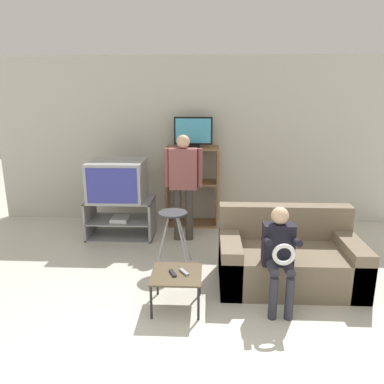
{
  "coord_description": "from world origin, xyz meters",
  "views": [
    {
      "loc": [
        0.19,
        -2.38,
        2.07
      ],
      "look_at": [
        0.01,
        1.95,
        0.9
      ],
      "focal_mm": 35.0,
      "sensor_mm": 36.0,
      "label": 1
    }
  ],
  "objects_px": {
    "media_shelf": "(192,186)",
    "remote_control_white": "(184,272)",
    "tv_stand": "(121,218)",
    "television_flat": "(193,133)",
    "remote_control_black": "(173,273)",
    "person_standing_adult": "(183,178)",
    "person_seated_child": "(279,251)",
    "snack_table": "(177,277)",
    "couch": "(288,259)",
    "television_main": "(117,180)",
    "folding_stool": "(173,223)"
  },
  "relations": [
    {
      "from": "media_shelf",
      "to": "remote_control_white",
      "type": "bearing_deg",
      "value": -89.46
    },
    {
      "from": "tv_stand",
      "to": "television_flat",
      "type": "relative_size",
      "value": 1.64
    },
    {
      "from": "media_shelf",
      "to": "remote_control_black",
      "type": "bearing_deg",
      "value": -92.02
    },
    {
      "from": "person_standing_adult",
      "to": "person_seated_child",
      "type": "relative_size",
      "value": 1.5
    },
    {
      "from": "media_shelf",
      "to": "snack_table",
      "type": "bearing_deg",
      "value": -91.21
    },
    {
      "from": "tv_stand",
      "to": "snack_table",
      "type": "xyz_separation_m",
      "value": [
        0.97,
        -1.85,
        0.05
      ]
    },
    {
      "from": "snack_table",
      "to": "remote_control_black",
      "type": "distance_m",
      "value": 0.06
    },
    {
      "from": "remote_control_white",
      "to": "tv_stand",
      "type": "bearing_deg",
      "value": 86.47
    },
    {
      "from": "remote_control_white",
      "to": "couch",
      "type": "height_order",
      "value": "couch"
    },
    {
      "from": "television_flat",
      "to": "remote_control_black",
      "type": "distance_m",
      "value": 2.64
    },
    {
      "from": "television_main",
      "to": "person_standing_adult",
      "type": "height_order",
      "value": "person_standing_adult"
    },
    {
      "from": "television_main",
      "to": "person_standing_adult",
      "type": "xyz_separation_m",
      "value": [
        0.95,
        -0.09,
        0.06
      ]
    },
    {
      "from": "tv_stand",
      "to": "folding_stool",
      "type": "distance_m",
      "value": 1.31
    },
    {
      "from": "folding_stool",
      "to": "snack_table",
      "type": "bearing_deg",
      "value": -82.68
    },
    {
      "from": "tv_stand",
      "to": "folding_stool",
      "type": "bearing_deg",
      "value": -48.22
    },
    {
      "from": "remote_control_black",
      "to": "person_seated_child",
      "type": "distance_m",
      "value": 1.05
    },
    {
      "from": "couch",
      "to": "person_seated_child",
      "type": "height_order",
      "value": "person_seated_child"
    },
    {
      "from": "tv_stand",
      "to": "remote_control_black",
      "type": "bearing_deg",
      "value": -63.36
    },
    {
      "from": "television_flat",
      "to": "couch",
      "type": "bearing_deg",
      "value": -58.27
    },
    {
      "from": "television_main",
      "to": "couch",
      "type": "height_order",
      "value": "television_main"
    },
    {
      "from": "television_main",
      "to": "person_standing_adult",
      "type": "bearing_deg",
      "value": -5.47
    },
    {
      "from": "media_shelf",
      "to": "remote_control_black",
      "type": "relative_size",
      "value": 8.66
    },
    {
      "from": "television_flat",
      "to": "person_standing_adult",
      "type": "bearing_deg",
      "value": -100.03
    },
    {
      "from": "remote_control_black",
      "to": "person_seated_child",
      "type": "bearing_deg",
      "value": -18.53
    },
    {
      "from": "tv_stand",
      "to": "television_flat",
      "type": "height_order",
      "value": "television_flat"
    },
    {
      "from": "television_flat",
      "to": "remote_control_black",
      "type": "bearing_deg",
      "value": -92.4
    },
    {
      "from": "tv_stand",
      "to": "media_shelf",
      "type": "relative_size",
      "value": 0.76
    },
    {
      "from": "snack_table",
      "to": "remote_control_black",
      "type": "height_order",
      "value": "remote_control_black"
    },
    {
      "from": "remote_control_black",
      "to": "television_main",
      "type": "bearing_deg",
      "value": 94.48
    },
    {
      "from": "tv_stand",
      "to": "couch",
      "type": "distance_m",
      "value": 2.51
    },
    {
      "from": "snack_table",
      "to": "person_seated_child",
      "type": "relative_size",
      "value": 0.49
    },
    {
      "from": "television_main",
      "to": "remote_control_black",
      "type": "distance_m",
      "value": 2.15
    },
    {
      "from": "television_main",
      "to": "person_seated_child",
      "type": "distance_m",
      "value": 2.68
    },
    {
      "from": "television_main",
      "to": "television_flat",
      "type": "xyz_separation_m",
      "value": [
        1.06,
        0.54,
        0.62
      ]
    },
    {
      "from": "remote_control_white",
      "to": "snack_table",
      "type": "bearing_deg",
      "value": 156.4
    },
    {
      "from": "folding_stool",
      "to": "couch",
      "type": "distance_m",
      "value": 1.38
    },
    {
      "from": "tv_stand",
      "to": "folding_stool",
      "type": "height_order",
      "value": "folding_stool"
    },
    {
      "from": "media_shelf",
      "to": "folding_stool",
      "type": "bearing_deg",
      "value": -96.25
    },
    {
      "from": "person_standing_adult",
      "to": "person_seated_child",
      "type": "bearing_deg",
      "value": -58.65
    },
    {
      "from": "tv_stand",
      "to": "remote_control_white",
      "type": "xyz_separation_m",
      "value": [
        1.04,
        -1.84,
        0.09
      ]
    },
    {
      "from": "television_flat",
      "to": "person_seated_child",
      "type": "xyz_separation_m",
      "value": [
        0.92,
        -2.33,
        -0.87
      ]
    },
    {
      "from": "person_standing_adult",
      "to": "tv_stand",
      "type": "bearing_deg",
      "value": 174.18
    },
    {
      "from": "television_main",
      "to": "remote_control_black",
      "type": "relative_size",
      "value": 5.33
    },
    {
      "from": "television_main",
      "to": "remote_control_black",
      "type": "xyz_separation_m",
      "value": [
        0.96,
        -1.86,
        -0.47
      ]
    },
    {
      "from": "remote_control_white",
      "to": "person_seated_child",
      "type": "height_order",
      "value": "person_seated_child"
    },
    {
      "from": "tv_stand",
      "to": "snack_table",
      "type": "relative_size",
      "value": 1.95
    },
    {
      "from": "media_shelf",
      "to": "remote_control_black",
      "type": "distance_m",
      "value": 2.43
    },
    {
      "from": "snack_table",
      "to": "remote_control_black",
      "type": "relative_size",
      "value": 3.39
    },
    {
      "from": "folding_stool",
      "to": "couch",
      "type": "height_order",
      "value": "couch"
    },
    {
      "from": "television_main",
      "to": "remote_control_black",
      "type": "height_order",
      "value": "television_main"
    }
  ]
}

